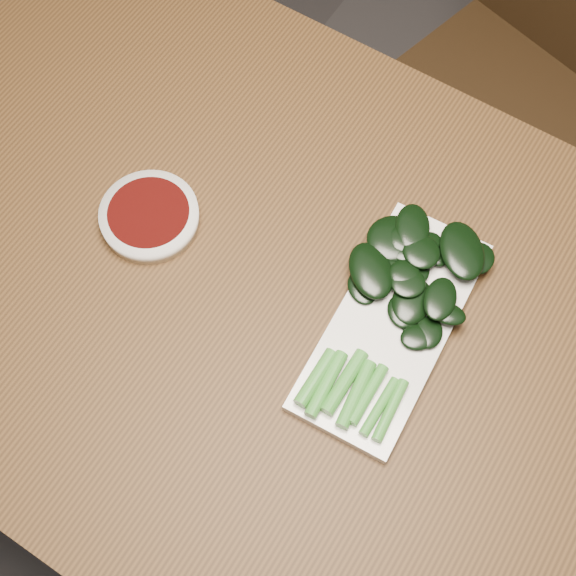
{
  "coord_description": "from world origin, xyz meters",
  "views": [
    {
      "loc": [
        0.19,
        -0.34,
        1.65
      ],
      "look_at": [
        -0.03,
        0.01,
        0.76
      ],
      "focal_mm": 50.0,
      "sensor_mm": 36.0,
      "label": 1
    }
  ],
  "objects_px": {
    "table": "(305,333)",
    "serving_plate": "(392,325)",
    "chair_far": "(530,84)",
    "gai_lan": "(401,289)",
    "sauce_bowl": "(150,216)"
  },
  "relations": [
    {
      "from": "table",
      "to": "serving_plate",
      "type": "bearing_deg",
      "value": 21.01
    },
    {
      "from": "chair_far",
      "to": "gai_lan",
      "type": "distance_m",
      "value": 0.68
    },
    {
      "from": "table",
      "to": "chair_far",
      "type": "xyz_separation_m",
      "value": [
        0.05,
        0.7,
        -0.19
      ]
    },
    {
      "from": "gai_lan",
      "to": "table",
      "type": "bearing_deg",
      "value": -138.09
    },
    {
      "from": "table",
      "to": "serving_plate",
      "type": "relative_size",
      "value": 4.42
    },
    {
      "from": "chair_far",
      "to": "sauce_bowl",
      "type": "bearing_deg",
      "value": -97.39
    },
    {
      "from": "chair_far",
      "to": "serving_plate",
      "type": "height_order",
      "value": "chair_far"
    },
    {
      "from": "sauce_bowl",
      "to": "gai_lan",
      "type": "distance_m",
      "value": 0.33
    },
    {
      "from": "table",
      "to": "sauce_bowl",
      "type": "relative_size",
      "value": 11.07
    },
    {
      "from": "chair_far",
      "to": "serving_plate",
      "type": "distance_m",
      "value": 0.71
    },
    {
      "from": "table",
      "to": "sauce_bowl",
      "type": "height_order",
      "value": "sauce_bowl"
    },
    {
      "from": "chair_far",
      "to": "gai_lan",
      "type": "relative_size",
      "value": 2.76
    },
    {
      "from": "chair_far",
      "to": "serving_plate",
      "type": "xyz_separation_m",
      "value": [
        0.05,
        -0.66,
        0.27
      ]
    },
    {
      "from": "chair_far",
      "to": "sauce_bowl",
      "type": "relative_size",
      "value": 7.04
    },
    {
      "from": "gai_lan",
      "to": "sauce_bowl",
      "type": "bearing_deg",
      "value": -166.44
    }
  ]
}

